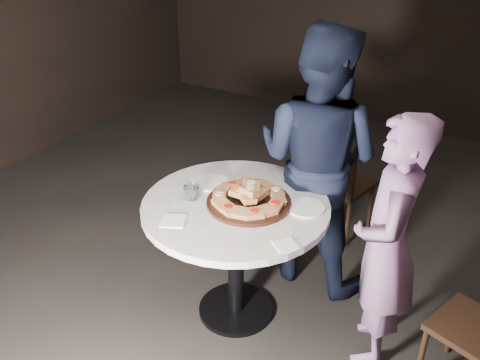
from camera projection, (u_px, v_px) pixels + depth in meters
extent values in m
plane|color=black|center=(245.00, 314.00, 3.42)|extent=(7.00, 7.00, 0.00)
cylinder|color=black|center=(236.00, 309.00, 3.43)|extent=(0.50, 0.50, 0.03)
cylinder|color=black|center=(236.00, 260.00, 3.24)|extent=(0.10, 0.10, 0.75)
cylinder|color=silver|center=(236.00, 207.00, 3.05)|extent=(1.13, 1.13, 0.04)
cylinder|color=black|center=(249.00, 202.00, 3.04)|extent=(0.63, 0.63, 0.02)
cube|color=#A86C41|center=(275.00, 206.00, 2.95)|extent=(0.09, 0.11, 0.05)
cylinder|color=red|center=(275.00, 202.00, 2.94)|extent=(0.05, 0.05, 0.01)
cube|color=#A86C41|center=(278.00, 199.00, 3.01)|extent=(0.12, 0.13, 0.05)
cube|color=#A86C41|center=(275.00, 192.00, 3.08)|extent=(0.13, 0.13, 0.05)
cylinder|color=beige|center=(276.00, 189.00, 3.07)|extent=(0.07, 0.07, 0.01)
cube|color=#A86C41|center=(268.00, 187.00, 3.13)|extent=(0.12, 0.11, 0.05)
cube|color=#A86C41|center=(257.00, 184.00, 3.16)|extent=(0.11, 0.09, 0.05)
cylinder|color=red|center=(257.00, 181.00, 3.15)|extent=(0.05, 0.05, 0.01)
cube|color=#A86C41|center=(244.00, 184.00, 3.17)|extent=(0.13, 0.13, 0.05)
cube|color=#A86C41|center=(232.00, 186.00, 3.14)|extent=(0.12, 0.13, 0.05)
cylinder|color=red|center=(232.00, 183.00, 3.13)|extent=(0.07, 0.07, 0.01)
cube|color=#A86C41|center=(224.00, 191.00, 3.09)|extent=(0.09, 0.11, 0.05)
cube|color=#A86C41|center=(220.00, 197.00, 3.03)|extent=(0.12, 0.13, 0.05)
cylinder|color=beige|center=(220.00, 194.00, 3.02)|extent=(0.06, 0.06, 0.01)
cube|color=#A86C41|center=(221.00, 204.00, 2.97)|extent=(0.13, 0.12, 0.05)
cube|color=#A86C41|center=(229.00, 210.00, 2.92)|extent=(0.12, 0.11, 0.05)
cylinder|color=red|center=(229.00, 206.00, 2.90)|extent=(0.06, 0.06, 0.01)
cube|color=#A86C41|center=(240.00, 213.00, 2.88)|extent=(0.12, 0.10, 0.05)
cube|color=#A86C41|center=(254.00, 214.00, 2.88)|extent=(0.13, 0.13, 0.05)
cylinder|color=red|center=(254.00, 210.00, 2.87)|extent=(0.07, 0.07, 0.01)
cube|color=#A86C41|center=(267.00, 211.00, 2.90)|extent=(0.12, 0.13, 0.05)
cube|color=#A86C41|center=(258.00, 194.00, 3.00)|extent=(0.09, 0.11, 0.04)
cylinder|color=#2D6B1E|center=(258.00, 190.00, 2.99)|extent=(0.05, 0.05, 0.01)
cube|color=#A86C41|center=(250.00, 188.00, 3.05)|extent=(0.10, 0.12, 0.04)
cylinder|color=beige|center=(250.00, 185.00, 3.04)|extent=(0.06, 0.06, 0.01)
cube|color=#A86C41|center=(239.00, 192.00, 3.01)|extent=(0.10, 0.08, 0.04)
cylinder|color=orange|center=(239.00, 189.00, 3.00)|extent=(0.05, 0.05, 0.01)
cube|color=#A86C41|center=(248.00, 198.00, 2.96)|extent=(0.13, 0.13, 0.04)
cylinder|color=red|center=(248.00, 195.00, 2.95)|extent=(0.07, 0.07, 0.01)
cube|color=#A86C41|center=(250.00, 191.00, 2.96)|extent=(0.12, 0.10, 0.04)
cylinder|color=beige|center=(250.00, 188.00, 2.95)|extent=(0.06, 0.06, 0.01)
cube|color=#A86C41|center=(251.00, 186.00, 3.01)|extent=(0.12, 0.11, 0.04)
cylinder|color=beige|center=(251.00, 183.00, 3.00)|extent=(0.06, 0.06, 0.01)
cylinder|color=white|center=(211.00, 182.00, 3.25)|extent=(0.27, 0.27, 0.01)
cylinder|color=white|center=(306.00, 208.00, 2.99)|extent=(0.25, 0.25, 0.01)
imported|color=silver|center=(192.00, 193.00, 3.07)|extent=(0.12, 0.12, 0.09)
cube|color=white|center=(173.00, 221.00, 2.88)|extent=(0.17, 0.17, 0.01)
cube|color=white|center=(286.00, 245.00, 2.69)|extent=(0.15, 0.15, 0.01)
cube|color=black|center=(343.00, 184.00, 4.05)|extent=(0.46, 0.46, 0.04)
cube|color=black|center=(331.00, 169.00, 3.82)|extent=(0.38, 0.12, 0.41)
cylinder|color=black|center=(370.00, 206.00, 4.16)|extent=(0.04, 0.04, 0.41)
cylinder|color=black|center=(334.00, 192.00, 4.35)|extent=(0.04, 0.04, 0.41)
cylinder|color=black|center=(347.00, 224.00, 3.95)|extent=(0.04, 0.04, 0.41)
cylinder|color=black|center=(311.00, 208.00, 4.14)|extent=(0.04, 0.04, 0.41)
cube|color=black|center=(473.00, 329.00, 2.75)|extent=(0.47, 0.47, 0.04)
cylinder|color=black|center=(453.00, 326.00, 3.05)|extent=(0.04, 0.04, 0.40)
cylinder|color=black|center=(422.00, 354.00, 2.86)|extent=(0.04, 0.04, 0.40)
imported|color=black|center=(317.00, 160.00, 3.38)|extent=(0.90, 0.73, 1.75)
imported|color=#866096|center=(387.00, 246.00, 2.80)|extent=(0.48, 0.61, 1.49)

